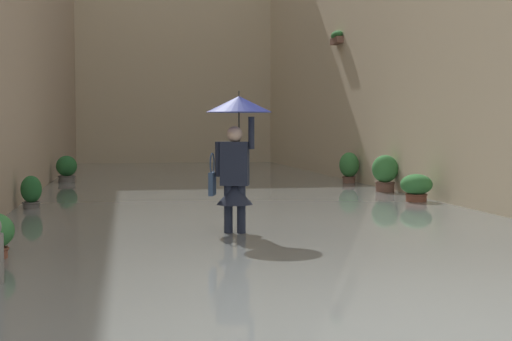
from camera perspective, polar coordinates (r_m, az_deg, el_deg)
ground_plane at (r=17.57m, az=-3.61°, el=-1.79°), size 61.95×61.95×0.00m
flood_water at (r=17.56m, az=-3.61°, el=-1.55°), size 8.82×30.78×0.14m
building_facade_far at (r=31.10m, az=-6.60°, el=12.21°), size 11.62×1.80×12.72m
person_wading at (r=9.79m, az=-1.57°, el=2.26°), size 0.90×0.90×2.09m
potted_plant_far_left at (r=14.44m, az=12.64°, el=-1.40°), size 0.63×0.63×0.68m
potted_plant_near_right at (r=13.49m, az=-17.44°, el=-1.82°), size 0.37×0.37×0.73m
potted_plant_near_left at (r=16.54m, az=10.23°, el=-0.25°), size 0.60×0.60×0.97m
potted_plant_far_right at (r=19.72m, az=-14.83°, el=0.02°), size 0.55×0.55×0.85m
potted_plant_mid_left at (r=18.96m, az=7.42°, el=0.21°), size 0.52×0.52×0.95m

